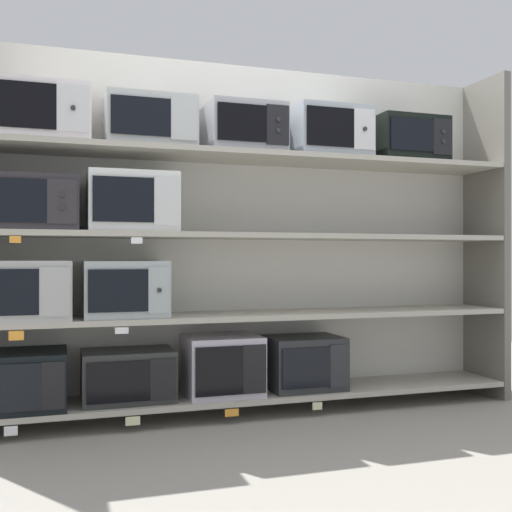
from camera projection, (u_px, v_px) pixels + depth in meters
name	position (u px, v px, depth m)	size (l,w,h in m)	color
ground	(328.00, 472.00, 2.59)	(7.13, 6.00, 0.02)	gray
back_panel	(245.00, 235.00, 3.77)	(3.33, 0.04, 2.08)	beige
upright_right	(486.00, 237.00, 4.04)	(0.05, 0.41, 2.08)	#68645B
shelf_0	(256.00, 394.00, 3.55)	(3.13, 0.41, 0.03)	#ADA899
microwave_0	(21.00, 380.00, 3.15)	(0.46, 0.41, 0.29)	black
microwave_1	(128.00, 376.00, 3.32)	(0.49, 0.33, 0.28)	#2B2C2B
microwave_2	(222.00, 365.00, 3.48)	(0.42, 0.37, 0.33)	#B9B1C1
microwave_3	(304.00, 363.00, 3.63)	(0.44, 0.35, 0.31)	#26282B
price_tag_0	(11.00, 431.00, 2.95)	(0.06, 0.00, 0.05)	white
price_tag_1	(133.00, 421.00, 3.12)	(0.07, 0.00, 0.04)	beige
price_tag_2	(232.00, 413.00, 3.28)	(0.08, 0.00, 0.04)	orange
price_tag_3	(317.00, 406.00, 3.44)	(0.06, 0.00, 0.04)	beige
shelf_1	(256.00, 315.00, 3.55)	(3.13, 0.41, 0.03)	#ADA899
microwave_4	(23.00, 290.00, 3.16)	(0.48, 0.42, 0.30)	#A5A7A4
microwave_5	(125.00, 289.00, 3.32)	(0.44, 0.40, 0.30)	#9DA7A8
price_tag_4	(16.00, 336.00, 2.95)	(0.07, 0.00, 0.05)	orange
price_tag_5	(122.00, 331.00, 3.11)	(0.07, 0.00, 0.03)	white
shelf_2	(256.00, 236.00, 3.55)	(3.13, 0.41, 0.03)	#ADA899
microwave_6	(27.00, 204.00, 3.16)	(0.51, 0.43, 0.28)	#2B282C
microwave_7	(132.00, 203.00, 3.33)	(0.47, 0.38, 0.32)	silver
price_tag_6	(15.00, 239.00, 2.95)	(0.05, 0.00, 0.03)	orange
price_tag_7	(137.00, 240.00, 3.13)	(0.06, 0.00, 0.03)	white
shelf_3	(256.00, 157.00, 3.55)	(3.13, 0.41, 0.03)	#ADA899
microwave_8	(33.00, 115.00, 3.17)	(0.57, 0.42, 0.29)	silver
microwave_9	(150.00, 123.00, 3.36)	(0.49, 0.33, 0.28)	#B4B9B7
microwave_10	(244.00, 130.00, 3.52)	(0.44, 0.38, 0.28)	#9DA0A8
microwave_11	(327.00, 134.00, 3.68)	(0.45, 0.41, 0.30)	#9BA6AF
microwave_12	(403.00, 141.00, 3.84)	(0.45, 0.41, 0.27)	black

